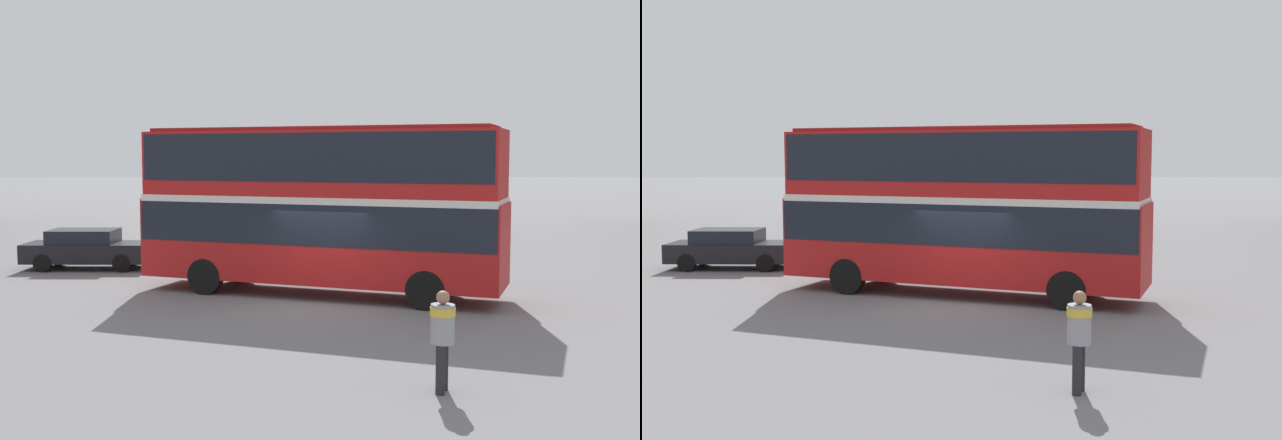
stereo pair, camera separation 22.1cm
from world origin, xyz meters
The scene contains 5 objects.
ground_plane centered at (0.00, 0.00, 0.00)m, with size 240.00×240.00×0.00m, color slate.
double_decker_bus centered at (0.08, 1.64, 2.75)m, with size 10.59×6.10×4.79m.
pedestrian_foreground centered at (1.96, -7.36, 1.07)m, with size 0.56×0.56×1.74m.
parked_car_kerb_near centered at (6.24, 17.03, 0.78)m, with size 4.01×1.94×1.52m.
parked_car_kerb_far centered at (-8.03, 6.71, 0.72)m, with size 4.44×1.85×1.40m.
Camera 1 is at (-0.35, -19.67, 3.99)m, focal length 42.00 mm.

